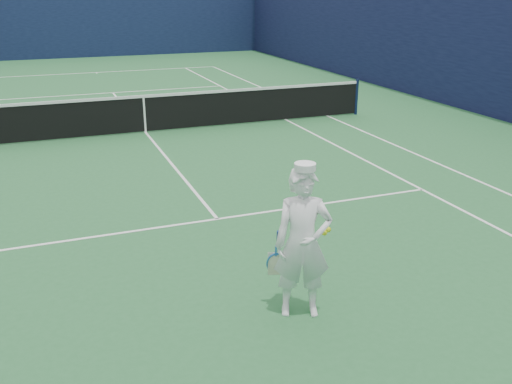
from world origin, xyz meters
TOP-DOWN VIEW (x-y plane):
  - ground at (0.00, 0.00)m, footprint 80.00×80.00m
  - court_markings at (0.00, 0.00)m, footprint 11.03×23.83m
  - windscreen_fence at (0.00, 0.00)m, footprint 20.12×36.12m
  - tennis_net at (0.00, 0.00)m, footprint 12.88×0.09m
  - tennis_player at (0.07, -9.52)m, footprint 0.77×0.69m

SIDE VIEW (x-z plane):
  - ground at x=0.00m, z-range 0.00..0.00m
  - court_markings at x=0.00m, z-range 0.00..0.01m
  - tennis_net at x=0.00m, z-range 0.02..1.09m
  - tennis_player at x=0.07m, z-range -0.02..1.85m
  - windscreen_fence at x=0.00m, z-range 0.00..4.00m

